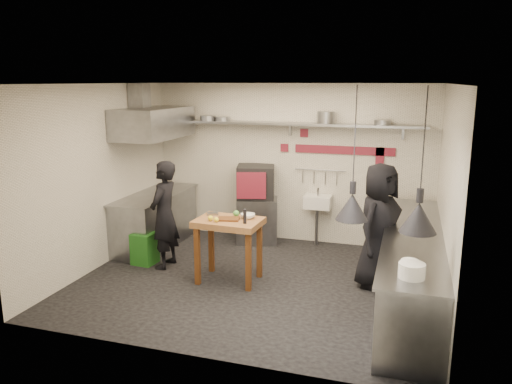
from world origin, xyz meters
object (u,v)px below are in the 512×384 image
(chef_right, at_px, (379,226))
(chef_left, at_px, (164,215))
(oven_stand, at_px, (257,219))
(prep_table, at_px, (229,250))
(combi_oven, at_px, (256,182))
(green_bin, at_px, (145,248))

(chef_right, bearing_deg, chef_left, 117.73)
(oven_stand, height_order, prep_table, prep_table)
(combi_oven, bearing_deg, chef_left, -134.98)
(oven_stand, distance_m, chef_right, 2.67)
(combi_oven, bearing_deg, prep_table, -99.26)
(oven_stand, xyz_separation_m, combi_oven, (-0.03, 0.00, 0.69))
(prep_table, relative_size, chef_left, 0.55)
(chef_right, bearing_deg, green_bin, 117.10)
(green_bin, bearing_deg, oven_stand, 49.96)
(green_bin, xyz_separation_m, chef_left, (0.38, -0.02, 0.58))
(combi_oven, distance_m, prep_table, 2.00)
(green_bin, xyz_separation_m, chef_right, (3.57, 0.19, 0.63))
(combi_oven, height_order, green_bin, combi_oven)
(combi_oven, relative_size, chef_left, 0.39)
(combi_oven, height_order, prep_table, combi_oven)
(green_bin, relative_size, prep_table, 0.54)
(chef_right, bearing_deg, prep_table, 126.28)
(oven_stand, distance_m, prep_table, 1.89)
(chef_left, relative_size, chef_right, 0.95)
(oven_stand, relative_size, chef_left, 0.48)
(oven_stand, xyz_separation_m, prep_table, (0.15, -1.88, 0.06))
(combi_oven, xyz_separation_m, prep_table, (0.18, -1.89, -0.63))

